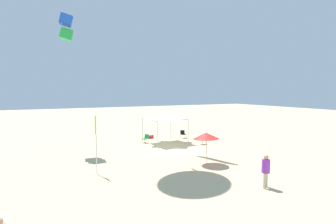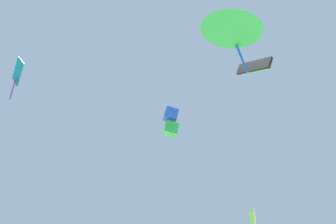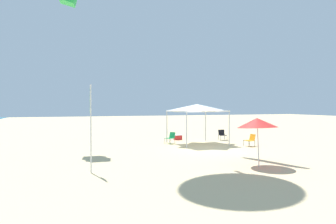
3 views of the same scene
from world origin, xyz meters
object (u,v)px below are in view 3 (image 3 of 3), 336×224
at_px(cooler_box, 178,137).
at_px(folding_chair_facing_ocean, 222,134).
at_px(banner_flag, 91,120).
at_px(canopy_tent, 197,108).
at_px(beach_umbrella, 257,123).
at_px(folding_chair_near_cooler, 171,137).
at_px(folding_chair_right_of_tent, 250,139).

bearing_deg(cooler_box, folding_chair_facing_ocean, -112.56).
bearing_deg(banner_flag, canopy_tent, -49.63).
xyz_separation_m(beach_umbrella, folding_chair_near_cooler, (8.77, 1.00, -1.50)).
bearing_deg(folding_chair_right_of_tent, canopy_tent, -134.69).
height_order(canopy_tent, banner_flag, banner_flag).
bearing_deg(folding_chair_right_of_tent, folding_chair_facing_ocean, 172.74).
xyz_separation_m(beach_umbrella, banner_flag, (1.14, 7.23, 0.20)).
relative_size(canopy_tent, folding_chair_facing_ocean, 4.48).
height_order(beach_umbrella, banner_flag, banner_flag).
height_order(beach_umbrella, folding_chair_right_of_tent, beach_umbrella).
relative_size(beach_umbrella, banner_flag, 0.62).
xyz_separation_m(canopy_tent, cooler_box, (2.91, 0.34, -2.37)).
height_order(folding_chair_right_of_tent, folding_chair_near_cooler, same).
relative_size(canopy_tent, cooler_box, 5.58).
distance_m(beach_umbrella, folding_chair_near_cooler, 8.95).
bearing_deg(beach_umbrella, folding_chair_facing_ocean, -20.87).
bearing_deg(canopy_tent, cooler_box, 6.63).
xyz_separation_m(canopy_tent, folding_chair_right_of_tent, (-2.24, -2.93, -2.10)).
relative_size(canopy_tent, folding_chair_right_of_tent, 4.48).
relative_size(folding_chair_facing_ocean, banner_flag, 0.23).
bearing_deg(folding_chair_facing_ocean, banner_flag, -133.85).
xyz_separation_m(folding_chair_right_of_tent, folding_chair_facing_ocean, (3.79, 0.00, 0.00)).
relative_size(folding_chair_facing_ocean, cooler_box, 1.24).
relative_size(folding_chair_near_cooler, banner_flag, 0.23).
bearing_deg(folding_chair_facing_ocean, cooler_box, 166.21).
bearing_deg(folding_chair_right_of_tent, beach_umbrella, -39.85).
xyz_separation_m(folding_chair_facing_ocean, cooler_box, (1.36, 3.26, -0.27)).
xyz_separation_m(canopy_tent, folding_chair_facing_ocean, (1.55, -2.93, -2.10)).
relative_size(canopy_tent, beach_umbrella, 1.63).
relative_size(beach_umbrella, cooler_box, 3.43).
distance_m(folding_chair_right_of_tent, folding_chair_facing_ocean, 3.79).
xyz_separation_m(folding_chair_right_of_tent, folding_chair_near_cooler, (3.15, 4.58, 0.00)).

